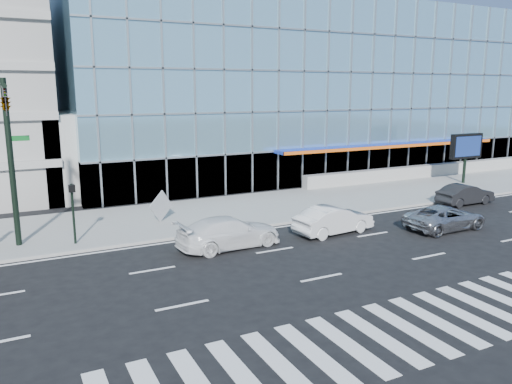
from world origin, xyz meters
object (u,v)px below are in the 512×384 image
dark_sedan (465,194)px  marquee_sign (466,147)px  white_suv (229,232)px  white_sedan (334,220)px  silver_suv (445,218)px  ped_signal_post (73,204)px  tilted_panel (161,206)px  traffic_signal (7,123)px

dark_sedan → marquee_sign: bearing=-48.6°
white_suv → white_sedan: size_ratio=1.16×
silver_suv → dark_sedan: size_ratio=1.16×
marquee_sign → dark_sedan: marquee_sign is taller
ped_signal_post → dark_sedan: ped_signal_post is taller
white_sedan → ped_signal_post: bearing=67.1°
dark_sedan → white_suv: bearing=94.2°
white_suv → white_sedan: 6.01m
ped_signal_post → tilted_panel: (5.00, 2.23, -1.08)m
silver_suv → white_sedan: bearing=69.4°
white_sedan → dark_sedan: 12.12m
ped_signal_post → silver_suv: (18.73, -5.94, -1.47)m
white_suv → dark_sedan: bearing=-90.1°
dark_sedan → tilted_panel: size_ratio=3.21×
ped_signal_post → white_sedan: 13.36m
white_suv → white_sedan: bearing=-97.5°
white_suv → dark_sedan: white_suv is taller
traffic_signal → marquee_sign: 33.32m
traffic_signal → white_suv: traffic_signal is taller
tilted_panel → dark_sedan: bearing=-41.9°
white_suv → tilted_panel: tilted_panel is taller
traffic_signal → tilted_panel: bearing=19.2°
silver_suv → white_sedan: size_ratio=1.06×
marquee_sign → tilted_panel: bearing=-178.2°
marquee_sign → dark_sedan: 8.09m
ped_signal_post → white_sedan: size_ratio=0.66×
ped_signal_post → dark_sedan: bearing=-4.8°
traffic_signal → white_sedan: (15.23, -3.44, -5.41)m
ped_signal_post → white_suv: size_ratio=0.57×
traffic_signal → silver_suv: size_ratio=1.66×
ped_signal_post → dark_sedan: 24.86m
marquee_sign → silver_suv: marquee_sign is taller
white_sedan → dark_sedan: (12.00, 1.72, -0.06)m
white_sedan → traffic_signal: bearing=71.1°
dark_sedan → tilted_panel: bearing=77.3°
white_sedan → marquee_sign: bearing=-75.0°
silver_suv → white_sedan: 6.37m
white_sedan → dark_sedan: bearing=-88.0°
traffic_signal → white_sedan: 16.52m
traffic_signal → dark_sedan: 27.83m
traffic_signal → ped_signal_post: traffic_signal is taller
ped_signal_post → white_suv: bearing=-27.6°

